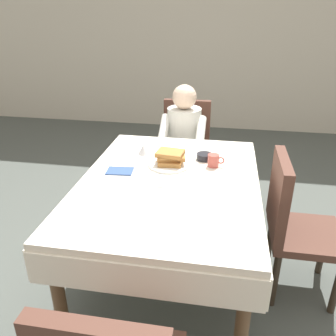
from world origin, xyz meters
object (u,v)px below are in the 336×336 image
(syrup_pitcher, at_px, (143,149))
(knife_right_of_plate, at_px, (197,168))
(breakfast_stack, at_px, (170,157))
(cup_coffee, at_px, (214,160))
(bowl_butter, at_px, (204,157))
(fork_left_of_plate, at_px, (141,164))
(diner_person, at_px, (183,136))
(chair_diner, at_px, (185,144))
(spoon_near_edge, at_px, (157,187))
(chair_right_side, at_px, (292,220))
(dining_table_main, at_px, (169,192))
(plate_breakfast, at_px, (169,164))

(syrup_pitcher, relative_size, knife_right_of_plate, 0.40)
(breakfast_stack, bearing_deg, cup_coffee, 7.25)
(bowl_butter, height_order, fork_left_of_plate, bowl_butter)
(diner_person, bearing_deg, chair_diner, -90.00)
(diner_person, height_order, cup_coffee, diner_person)
(diner_person, distance_m, spoon_near_edge, 1.12)
(breakfast_stack, height_order, syrup_pitcher, breakfast_stack)
(syrup_pitcher, distance_m, spoon_near_edge, 0.52)
(chair_right_side, bearing_deg, knife_right_of_plate, -107.05)
(chair_diner, distance_m, breakfast_stack, 1.00)
(dining_table_main, bearing_deg, spoon_near_edge, -118.54)
(bowl_butter, xyz_separation_m, spoon_near_edge, (-0.25, -0.46, -0.02))
(cup_coffee, height_order, spoon_near_edge, cup_coffee)
(cup_coffee, height_order, syrup_pitcher, cup_coffee)
(chair_right_side, height_order, fork_left_of_plate, chair_right_side)
(chair_right_side, bearing_deg, plate_breakfast, -104.53)
(plate_breakfast, relative_size, spoon_near_edge, 1.87)
(chair_right_side, relative_size, knife_right_of_plate, 4.65)
(dining_table_main, height_order, chair_right_side, chair_right_side)
(breakfast_stack, xyz_separation_m, fork_left_of_plate, (-0.20, -0.02, -0.06))
(dining_table_main, relative_size, chair_diner, 1.64)
(syrup_pitcher, height_order, fork_left_of_plate, syrup_pitcher)
(chair_diner, bearing_deg, breakfast_stack, 90.78)
(diner_person, xyz_separation_m, breakfast_stack, (0.01, -0.80, 0.13))
(breakfast_stack, bearing_deg, chair_diner, 90.78)
(dining_table_main, xyz_separation_m, breakfast_stack, (-0.03, 0.21, 0.15))
(dining_table_main, distance_m, chair_right_side, 0.78)
(chair_diner, height_order, chair_right_side, same)
(chair_right_side, distance_m, spoon_near_edge, 0.86)
(chair_diner, height_order, knife_right_of_plate, chair_diner)
(diner_person, relative_size, bowl_butter, 10.18)
(breakfast_stack, xyz_separation_m, syrup_pitcher, (-0.23, 0.17, -0.02))
(dining_table_main, distance_m, spoon_near_edge, 0.15)
(chair_diner, height_order, breakfast_stack, chair_diner)
(plate_breakfast, bearing_deg, spoon_near_edge, -94.07)
(diner_person, height_order, bowl_butter, diner_person)
(dining_table_main, relative_size, plate_breakfast, 5.44)
(dining_table_main, relative_size, cup_coffee, 13.49)
(diner_person, distance_m, syrup_pitcher, 0.68)
(diner_person, height_order, spoon_near_edge, diner_person)
(cup_coffee, bearing_deg, diner_person, 111.50)
(chair_diner, relative_size, syrup_pitcher, 11.63)
(chair_diner, xyz_separation_m, cup_coffee, (0.30, -0.92, 0.25))
(plate_breakfast, bearing_deg, bowl_butter, 31.52)
(plate_breakfast, xyz_separation_m, fork_left_of_plate, (-0.19, -0.02, -0.01))
(breakfast_stack, distance_m, syrup_pitcher, 0.28)
(breakfast_stack, bearing_deg, diner_person, 90.93)
(dining_table_main, xyz_separation_m, diner_person, (-0.04, 1.01, 0.02))
(dining_table_main, relative_size, knife_right_of_plate, 7.62)
(chair_diner, xyz_separation_m, diner_person, (-0.00, -0.16, 0.14))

